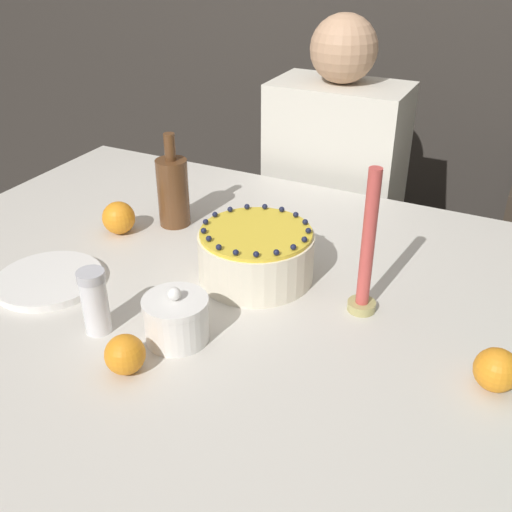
{
  "coord_description": "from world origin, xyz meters",
  "views": [
    {
      "loc": [
        0.58,
        -0.89,
        1.4
      ],
      "look_at": [
        0.11,
        0.08,
        0.79
      ],
      "focal_mm": 42.0,
      "sensor_mm": 36.0,
      "label": 1
    }
  ],
  "objects_px": {
    "cake": "(256,254)",
    "sugar_bowl": "(176,319)",
    "person_man_blue_shirt": "(331,228)",
    "sugar_shaker": "(95,301)",
    "candle": "(367,256)",
    "bottle": "(173,191)"
  },
  "relations": [
    {
      "from": "candle",
      "to": "person_man_blue_shirt",
      "type": "bearing_deg",
      "value": 113.25
    },
    {
      "from": "cake",
      "to": "sugar_shaker",
      "type": "bearing_deg",
      "value": -120.62
    },
    {
      "from": "cake",
      "to": "bottle",
      "type": "relative_size",
      "value": 1.04
    },
    {
      "from": "sugar_bowl",
      "to": "person_man_blue_shirt",
      "type": "relative_size",
      "value": 0.1
    },
    {
      "from": "sugar_bowl",
      "to": "sugar_shaker",
      "type": "distance_m",
      "value": 0.15
    },
    {
      "from": "cake",
      "to": "candle",
      "type": "distance_m",
      "value": 0.25
    },
    {
      "from": "sugar_bowl",
      "to": "sugar_shaker",
      "type": "height_order",
      "value": "sugar_shaker"
    },
    {
      "from": "cake",
      "to": "candle",
      "type": "bearing_deg",
      "value": -4.45
    },
    {
      "from": "sugar_shaker",
      "to": "person_man_blue_shirt",
      "type": "distance_m",
      "value": 1.06
    },
    {
      "from": "cake",
      "to": "person_man_blue_shirt",
      "type": "distance_m",
      "value": 0.77
    },
    {
      "from": "cake",
      "to": "sugar_shaker",
      "type": "height_order",
      "value": "sugar_shaker"
    },
    {
      "from": "sugar_shaker",
      "to": "candle",
      "type": "bearing_deg",
      "value": 34.01
    },
    {
      "from": "cake",
      "to": "sugar_bowl",
      "type": "height_order",
      "value": "cake"
    },
    {
      "from": "sugar_bowl",
      "to": "sugar_shaker",
      "type": "bearing_deg",
      "value": -162.73
    },
    {
      "from": "cake",
      "to": "candle",
      "type": "height_order",
      "value": "candle"
    },
    {
      "from": "bottle",
      "to": "sugar_shaker",
      "type": "bearing_deg",
      "value": -75.14
    },
    {
      "from": "sugar_shaker",
      "to": "candle",
      "type": "xyz_separation_m",
      "value": [
        0.41,
        0.28,
        0.06
      ]
    },
    {
      "from": "cake",
      "to": "candle",
      "type": "relative_size",
      "value": 0.82
    },
    {
      "from": "sugar_bowl",
      "to": "person_man_blue_shirt",
      "type": "distance_m",
      "value": 1.0
    },
    {
      "from": "sugar_bowl",
      "to": "bottle",
      "type": "distance_m",
      "value": 0.47
    },
    {
      "from": "sugar_shaker",
      "to": "bottle",
      "type": "height_order",
      "value": "bottle"
    },
    {
      "from": "cake",
      "to": "person_man_blue_shirt",
      "type": "xyz_separation_m",
      "value": [
        -0.08,
        0.71,
        -0.28
      ]
    }
  ]
}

